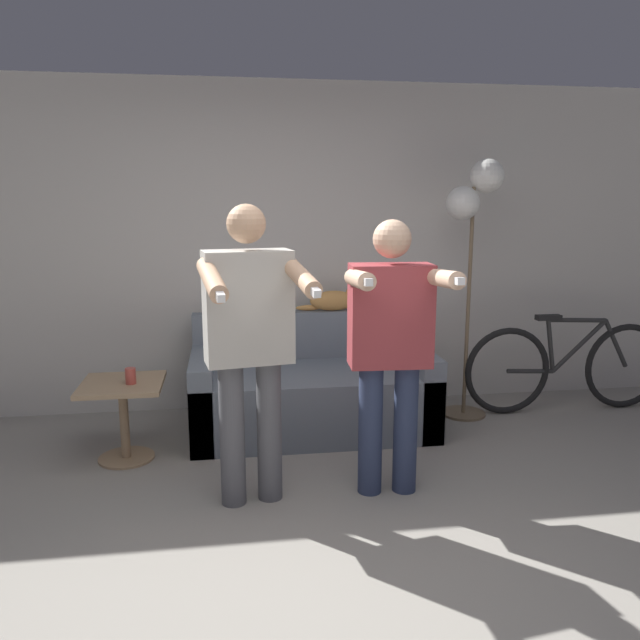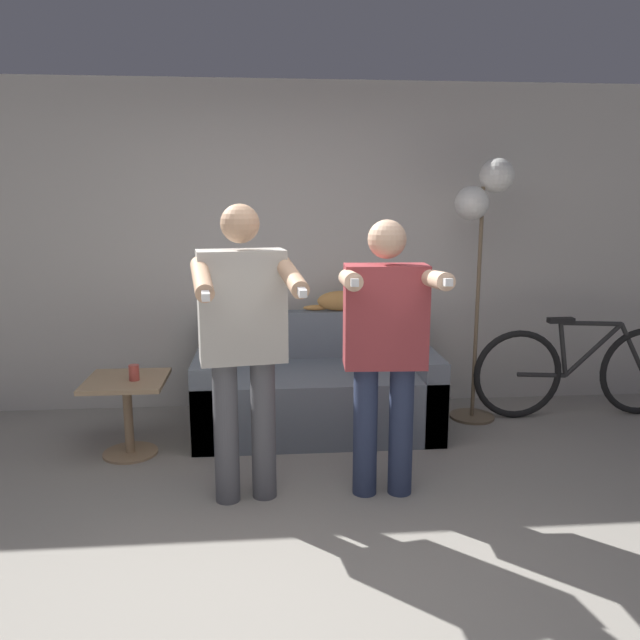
{
  "view_description": "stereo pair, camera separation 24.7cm",
  "coord_description": "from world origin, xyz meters",
  "px_view_note": "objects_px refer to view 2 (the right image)",
  "views": [
    {
      "loc": [
        -0.37,
        -2.49,
        1.71
      ],
      "look_at": [
        0.2,
        1.38,
        0.94
      ],
      "focal_mm": 35.0,
      "sensor_mm": 36.0,
      "label": 1
    },
    {
      "loc": [
        -0.13,
        -2.51,
        1.71
      ],
      "look_at": [
        0.2,
        1.38,
        0.94
      ],
      "focal_mm": 35.0,
      "sensor_mm": 36.0,
      "label": 2
    }
  ],
  "objects_px": {
    "floor_lamp": "(483,211)",
    "cup": "(134,373)",
    "cat": "(343,300)",
    "person_left": "(243,334)",
    "person_right": "(385,340)",
    "side_table": "(127,399)",
    "couch": "(316,392)",
    "bicycle": "(581,371)"
  },
  "relations": [
    {
      "from": "cat",
      "to": "floor_lamp",
      "type": "distance_m",
      "value": 1.25
    },
    {
      "from": "couch",
      "to": "side_table",
      "type": "xyz_separation_m",
      "value": [
        -1.29,
        -0.39,
        0.1
      ]
    },
    {
      "from": "person_left",
      "to": "floor_lamp",
      "type": "distance_m",
      "value": 2.21
    },
    {
      "from": "person_left",
      "to": "bicycle",
      "type": "bearing_deg",
      "value": 15.8
    },
    {
      "from": "person_left",
      "to": "floor_lamp",
      "type": "xyz_separation_m",
      "value": [
        1.74,
        1.21,
        0.64
      ]
    },
    {
      "from": "side_table",
      "to": "floor_lamp",
      "type": "bearing_deg",
      "value": 10.98
    },
    {
      "from": "person_right",
      "to": "bicycle",
      "type": "relative_size",
      "value": 0.92
    },
    {
      "from": "cup",
      "to": "couch",
      "type": "bearing_deg",
      "value": 19.19
    },
    {
      "from": "bicycle",
      "to": "couch",
      "type": "bearing_deg",
      "value": -177.8
    },
    {
      "from": "cup",
      "to": "cat",
      "type": "bearing_deg",
      "value": 27.88
    },
    {
      "from": "floor_lamp",
      "to": "cup",
      "type": "height_order",
      "value": "floor_lamp"
    },
    {
      "from": "floor_lamp",
      "to": "bicycle",
      "type": "relative_size",
      "value": 1.15
    },
    {
      "from": "person_left",
      "to": "couch",
      "type": "bearing_deg",
      "value": 57.39
    },
    {
      "from": "couch",
      "to": "floor_lamp",
      "type": "height_order",
      "value": "floor_lamp"
    },
    {
      "from": "person_left",
      "to": "person_right",
      "type": "xyz_separation_m",
      "value": [
        0.79,
        -0.0,
        -0.05
      ]
    },
    {
      "from": "person_left",
      "to": "side_table",
      "type": "height_order",
      "value": "person_left"
    },
    {
      "from": "cat",
      "to": "bicycle",
      "type": "height_order",
      "value": "cat"
    },
    {
      "from": "person_right",
      "to": "cat",
      "type": "distance_m",
      "value": 1.46
    },
    {
      "from": "floor_lamp",
      "to": "cup",
      "type": "xyz_separation_m",
      "value": [
        -2.48,
        -0.53,
        -1.03
      ]
    },
    {
      "from": "person_left",
      "to": "side_table",
      "type": "xyz_separation_m",
      "value": [
        -0.81,
        0.72,
        -0.59
      ]
    },
    {
      "from": "couch",
      "to": "person_left",
      "type": "bearing_deg",
      "value": -113.69
    },
    {
      "from": "cat",
      "to": "cup",
      "type": "distance_m",
      "value": 1.7
    },
    {
      "from": "person_left",
      "to": "side_table",
      "type": "bearing_deg",
      "value": 129.4
    },
    {
      "from": "person_right",
      "to": "cat",
      "type": "xyz_separation_m",
      "value": [
        -0.06,
        1.46,
        -0.01
      ]
    },
    {
      "from": "cup",
      "to": "bicycle",
      "type": "xyz_separation_m",
      "value": [
        3.32,
        0.51,
        -0.21
      ]
    },
    {
      "from": "cat",
      "to": "floor_lamp",
      "type": "bearing_deg",
      "value": -13.67
    },
    {
      "from": "person_left",
      "to": "side_table",
      "type": "distance_m",
      "value": 1.23
    },
    {
      "from": "person_left",
      "to": "person_right",
      "type": "bearing_deg",
      "value": -9.04
    },
    {
      "from": "bicycle",
      "to": "side_table",
      "type": "bearing_deg",
      "value": -172.11
    },
    {
      "from": "cat",
      "to": "floor_lamp",
      "type": "relative_size",
      "value": 0.26
    },
    {
      "from": "couch",
      "to": "cup",
      "type": "distance_m",
      "value": 1.34
    },
    {
      "from": "side_table",
      "to": "couch",
      "type": "bearing_deg",
      "value": 16.74
    },
    {
      "from": "person_right",
      "to": "cup",
      "type": "bearing_deg",
      "value": 159.3
    },
    {
      "from": "couch",
      "to": "cup",
      "type": "xyz_separation_m",
      "value": [
        -1.23,
        -0.43,
        0.3
      ]
    },
    {
      "from": "person_right",
      "to": "bicycle",
      "type": "height_order",
      "value": "person_right"
    },
    {
      "from": "person_right",
      "to": "cup",
      "type": "height_order",
      "value": "person_right"
    },
    {
      "from": "side_table",
      "to": "bicycle",
      "type": "height_order",
      "value": "bicycle"
    },
    {
      "from": "couch",
      "to": "cup",
      "type": "height_order",
      "value": "couch"
    },
    {
      "from": "couch",
      "to": "cat",
      "type": "distance_m",
      "value": 0.76
    },
    {
      "from": "couch",
      "to": "bicycle",
      "type": "height_order",
      "value": "couch"
    },
    {
      "from": "person_right",
      "to": "floor_lamp",
      "type": "distance_m",
      "value": 1.69
    },
    {
      "from": "cup",
      "to": "person_right",
      "type": "bearing_deg",
      "value": -23.97
    }
  ]
}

